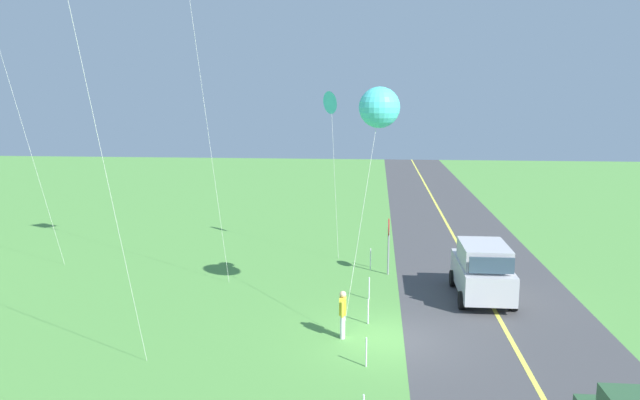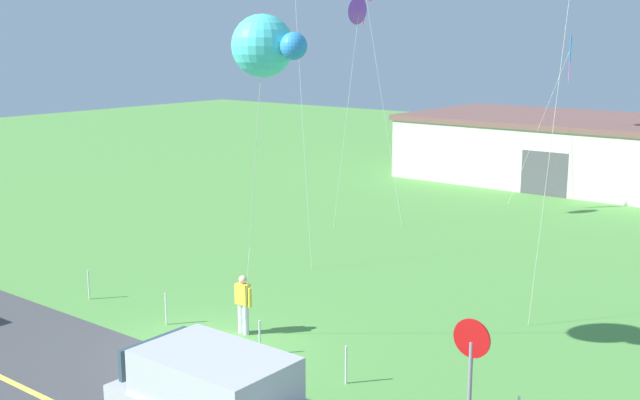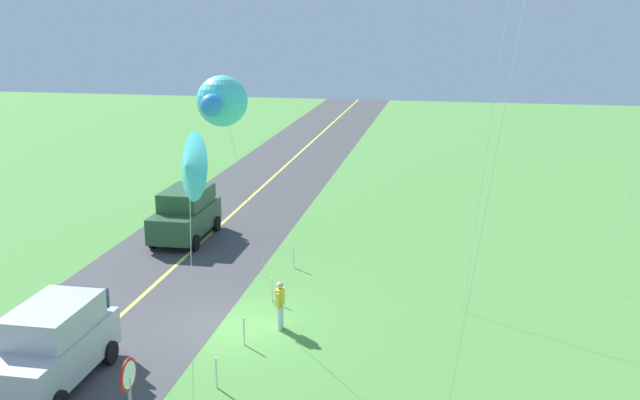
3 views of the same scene
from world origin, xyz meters
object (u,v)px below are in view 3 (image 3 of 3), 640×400
at_px(car_suv_foreground, 52,345).
at_px(car_parked_west_near, 186,214).
at_px(kite_pink_drift, 189,168).
at_px(stop_sign, 129,390).
at_px(person_adult_near, 280,304).
at_px(kite_red_low, 221,101).

distance_m(car_suv_foreground, car_parked_west_near, 13.04).
relative_size(car_suv_foreground, kite_pink_drift, 0.54).
bearing_deg(kite_pink_drift, car_suv_foreground, -132.93).
xyz_separation_m(car_suv_foreground, stop_sign, (2.95, 3.64, 0.65)).
bearing_deg(stop_sign, person_adult_near, 167.84).
xyz_separation_m(person_adult_near, kite_pink_drift, (10.54, 1.20, 6.75)).
distance_m(car_parked_west_near, kite_pink_drift, 21.43).
distance_m(stop_sign, kite_red_low, 8.02).
relative_size(stop_sign, person_adult_near, 1.60).
bearing_deg(stop_sign, kite_pink_drift, 42.69).
distance_m(kite_red_low, kite_pink_drift, 8.95).
xyz_separation_m(car_parked_west_near, person_adult_near, (8.45, 6.35, -0.29)).
xyz_separation_m(person_adult_near, kite_red_low, (1.89, -1.10, 6.65)).
bearing_deg(car_suv_foreground, kite_red_low, 122.53).
height_order(person_adult_near, kite_red_low, kite_red_low).
bearing_deg(kite_red_low, car_parked_west_near, -153.07).
bearing_deg(car_suv_foreground, stop_sign, 50.94).
bearing_deg(kite_red_low, kite_pink_drift, 14.88).
height_order(car_parked_west_near, stop_sign, stop_sign).
bearing_deg(car_parked_west_near, kite_pink_drift, 21.69).
xyz_separation_m(stop_sign, kite_pink_drift, (3.05, 2.81, 5.81)).
relative_size(car_parked_west_near, kite_pink_drift, 0.54).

